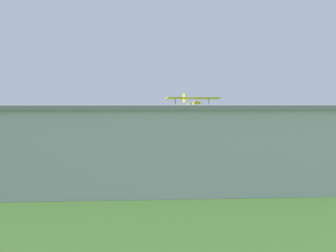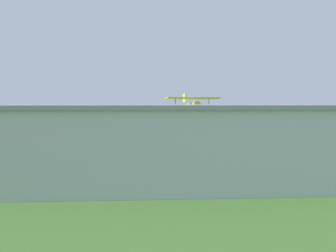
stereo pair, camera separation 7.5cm
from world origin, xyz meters
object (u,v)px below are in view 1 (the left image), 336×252
Objects in this scene: hangar at (119,146)px; person_at_fence_line at (295,159)px; windsock at (102,111)px; person_by_parked_cars at (299,156)px; biplane at (191,106)px; person_walking_on_apron at (232,154)px; person_beside_truck at (272,159)px.

person_at_fence_line is (-20.09, -12.40, -2.77)m from hangar.
person_by_parked_cars is at bearing 133.23° from windsock.
biplane is 17.92m from person_by_parked_cars.
windsock reaches higher than person_at_fence_line.
person_by_parked_cars reaches higher than person_walking_on_apron.
windsock is at bearing -50.29° from person_at_fence_line.
windsock is at bearing -47.69° from biplane.
person_by_parked_cars reaches higher than person_beside_truck.
person_at_fence_line is (-10.63, 14.26, -5.99)m from biplane.
person_walking_on_apron is at bearing -20.88° from person_by_parked_cars.
person_walking_on_apron is 0.96× the size of person_at_fence_line.
windsock is (18.01, -24.38, 5.02)m from person_walking_on_apron.
person_walking_on_apron is (-4.17, 9.17, -6.03)m from biplane.
biplane reaches higher than windsock.
person_at_fence_line is 0.26× the size of windsock.
person_walking_on_apron is 0.25× the size of windsock.
person_at_fence_line is at bearing 126.69° from biplane.
hangar is 42.16m from windsock.
person_at_fence_line is at bearing -148.31° from hangar.
hangar is at bearing 31.69° from person_at_fence_line.
person_walking_on_apron reaches higher than person_beside_truck.
biplane is 5.05× the size of person_walking_on_apron.
person_by_parked_cars reaches higher than person_at_fence_line.
person_beside_truck is (-17.36, -12.73, -2.84)m from hangar.
person_beside_truck is at bearing 25.27° from person_by_parked_cars.
hangar is 23.77m from person_at_fence_line.
person_by_parked_cars is 37.78m from windsock.
hangar is at bearing 95.97° from windsock.
hangar reaches higher than windsock.
hangar is 22.35m from person_walking_on_apron.
person_at_fence_line is 38.62m from windsock.
person_beside_truck is at bearing 126.73° from windsock.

